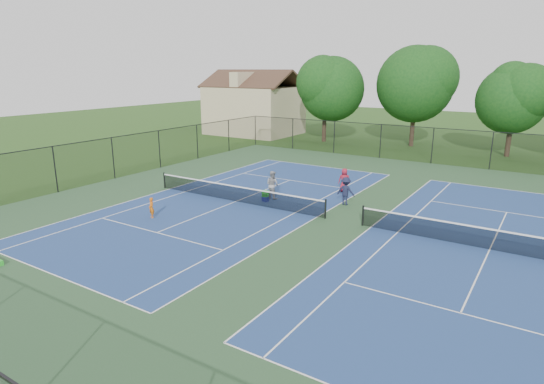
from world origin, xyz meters
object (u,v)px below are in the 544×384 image
Objects in this scene: bystander_b at (346,191)px; bystander_c at (344,180)px; tree_back_c at (515,95)px; instructor at (272,185)px; tree_back_a at (325,85)px; tree_back_b at (416,80)px; child_player at (151,208)px; ball_crate at (265,199)px; clapboard_house at (254,108)px; ball_hopper at (265,194)px.

bystander_b is 2.96m from bystander_c.
tree_back_c reaches higher than instructor.
tree_back_b is (9.00, 2.00, 0.56)m from tree_back_a.
ball_crate is (3.41, 5.88, -0.41)m from child_player.
bystander_b is at bearing 67.11° from child_player.
tree_back_c reaches higher than child_player.
ball_crate is (-1.53, -25.01, -6.45)m from tree_back_b.
instructor is 1.04× the size of bystander_b.
tree_back_a is 10.47m from clapboard_house.
clapboard_house is 6.26× the size of instructor.
instructor reaches higher than bystander_b.
instructor is 1.07m from ball_crate.
child_player is at bearing -120.14° from ball_crate.
bystander_c is (1.54, -20.38, -5.82)m from tree_back_b.
tree_back_c is 7.51× the size of child_player.
instructor is at bearing 89.82° from ball_crate.
tree_back_c is at bearing -138.27° from bystander_c.
bystander_c reaches higher than ball_hopper.
clapboard_house is at bearing -47.95° from bystander_b.
tree_back_b is 24.93m from instructor.
bystander_b is 4.69× the size of ball_crate.
ball_hopper is (17.47, -24.01, -2.61)m from clapboard_house.
bystander_b is at bearing 88.24° from bystander_c.
bystander_b is at bearing -83.06° from tree_back_b.
tree_back_a is 24.82m from ball_hopper.
clapboard_house is 9.65× the size of child_player.
clapboard_house is 6.99× the size of bystander_c.
child_player reaches higher than ball_hopper.
tree_back_a is 0.91× the size of tree_back_b.
tree_back_c is 26.75m from ball_crate.
child_player is (14.05, -29.88, -2.53)m from clapboard_house.
ball_hopper reaches higher than ball_crate.
child_player is 7.50m from instructor.
ball_hopper is (0.00, 0.00, 0.34)m from ball_crate.
tree_back_a is at bearing 107.98° from ball_hopper.
child_player is 6.81m from ball_crate.
clapboard_house is at bearing -176.99° from tree_back_b.
instructor is at bearing 84.71° from child_player.
bystander_b is 4.77m from ball_hopper.
ball_hopper is at bearing 99.79° from instructor.
tree_back_b is at bearing -85.69° from bystander_b.
tree_back_b reaches higher than bystander_b.
instructor is (17.47, -23.22, -2.23)m from clapboard_house.
clapboard_house reaches higher than ball_hopper.
bystander_b reaches higher than ball_hopper.
child_player is at bearing 42.65° from bystander_b.
tree_back_a is at bearing -176.82° from tree_back_c.
ball_crate is (17.47, -24.01, -2.94)m from clapboard_house.
bystander_c is at bearing -43.34° from clapboard_house.
tree_back_b is at bearing 86.49° from ball_hopper.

